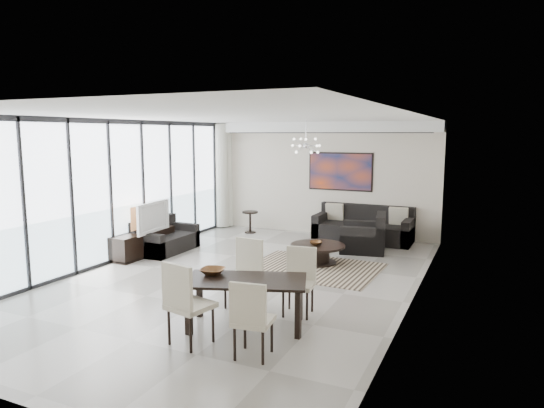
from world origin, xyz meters
The scene contains 20 objects.
room_shell centered at (0.46, 0.00, 1.45)m, with size 6.00×9.00×2.90m.
window_wall centered at (-2.86, 0.00, 1.47)m, with size 0.37×8.95×2.90m.
soffit centered at (0.00, 4.30, 2.77)m, with size 5.98×0.40×0.26m, color white.
painting centered at (0.50, 4.47, 1.65)m, with size 1.68×0.04×0.98m, color #C5461B.
chandelier centered at (0.30, 2.50, 2.35)m, with size 0.66×0.66×0.71m.
rug centered at (0.95, 1.23, 0.01)m, with size 2.49×1.92×0.01m, color black.
coffee_table centered at (0.90, 1.63, 0.22)m, with size 1.11×1.11×0.39m.
bowl_coffee centered at (0.89, 1.56, 0.43)m, with size 0.25×0.25×0.08m, color brown.
sofa_main centered at (1.23, 4.07, 0.29)m, with size 2.35×0.96×0.85m.
loveseat centered at (-2.54, 1.16, 0.25)m, with size 0.83×1.47×0.74m.
armchair centered at (1.52, 3.06, 0.29)m, with size 1.12×1.16×0.85m.
side_table centered at (-1.73, 3.77, 0.39)m, with size 0.42×0.42×0.57m.
tv_console centered at (-2.76, 0.69, 0.26)m, with size 0.47×1.67×0.52m, color black.
television centered at (-2.60, 0.72, 0.85)m, with size 1.13×0.15×0.65m, color gray.
dining_table centered at (1.11, -1.88, 0.58)m, with size 1.79×1.30×0.67m.
dining_chair_sw centered at (0.70, -2.73, 0.62)m, with size 0.59×0.59×1.07m.
dining_chair_se centered at (1.61, -2.72, 0.55)m, with size 0.49×0.49×0.95m.
dining_chair_nw centered at (0.71, -1.13, 0.59)m, with size 0.51×0.51×1.02m.
dining_chair_ne centered at (1.57, -1.07, 0.55)m, with size 0.50×0.50×0.97m.
bowl_dining centered at (0.58, -1.86, 0.71)m, with size 0.34×0.34×0.08m, color brown.
Camera 1 is at (4.04, -7.46, 2.61)m, focal length 32.00 mm.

